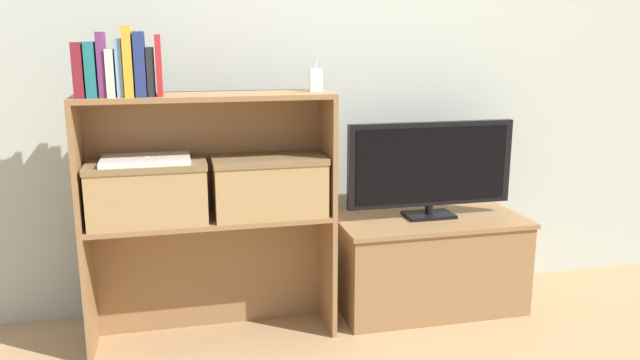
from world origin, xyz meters
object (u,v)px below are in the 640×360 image
Objects in this scene: tv_stand at (427,261)px; book_maroon at (80,70)px; storage_basket_left at (148,190)px; laptop at (146,159)px; book_mustard at (128,61)px; book_navy at (140,64)px; book_skyblue at (120,68)px; book_crimson at (159,65)px; book_teal at (92,69)px; baby_monitor at (316,80)px; tv at (431,166)px; book_ivory at (111,73)px; storage_basket_right at (269,183)px; book_charcoal at (151,72)px; book_plum at (102,65)px.

tv_stand is 4.35× the size of book_maroon.
storage_basket_left is 0.12m from laptop.
book_mustard is 0.04m from book_navy.
book_skyblue is 0.04m from book_mustard.
book_navy is 0.07m from book_crimson.
book_crimson is at bearing -11.28° from storage_basket_left.
book_maroon reaches higher than storage_basket_left.
book_teal is 1.63× the size of baby_monitor.
tv is 6.37× the size of baby_monitor.
baby_monitor is (0.74, 0.03, -0.06)m from book_skyblue.
book_teal is 1.15× the size of book_ivory.
laptop is at bearing 97.81° from book_navy.
book_navy reaches higher than book_maroon.
storage_basket_right is (0.57, 0.01, -0.45)m from book_ivory.
tv is 4.46× the size of book_ivory.
storage_basket_left is at bearing 160.44° from book_charcoal.
baby_monitor is (0.60, 0.03, -0.06)m from book_crimson.
book_mustard is 1.14× the size of book_crimson.
baby_monitor is 0.27× the size of storage_basket_left.
book_charcoal is at bearing 0.00° from book_plum.
laptop is (0.07, 0.01, -0.35)m from book_skyblue.
book_charcoal is at bearing 180.00° from book_crimson.
baby_monitor is (0.80, 0.03, -0.07)m from book_plum.
storage_basket_left is (-0.07, 0.01, -0.47)m from book_crimson.
book_skyblue is (0.06, 0.00, -0.01)m from book_plum.
storage_basket_right is (0.47, 0.00, 0.00)m from storage_basket_left.
tv_stand is at bearing 5.04° from storage_basket_left.
book_skyblue is 0.35m from laptop.
book_charcoal is at bearing 0.00° from book_mustard.
storage_basket_left is at bearing 7.63° from book_ivory.
book_teal is (-1.38, -0.12, 0.89)m from tv_stand.
book_plum is 0.17m from book_charcoal.
storage_basket_right is (0.47, 0.01, -0.48)m from book_navy.
book_ivory is (-1.32, -0.12, 0.43)m from tv.
book_skyblue is at bearing 180.00° from book_mustard.
tv_stand is 1.88× the size of storage_basket_left.
book_teal is at bearing 180.00° from book_crimson.
book_crimson reaches higher than book_maroon.
book_charcoal reaches higher than laptop.
laptop is (-0.00, 0.01, -0.36)m from book_navy.
tv_stand is 3.65× the size of book_navy.
storage_basket_right is (-0.74, -0.11, 0.43)m from tv_stand.
book_skyblue reaches higher than book_ivory.
tv_stand is 7.03× the size of baby_monitor.
book_mustard is (-1.26, -0.12, 0.92)m from tv_stand.
tv is at bearing -90.00° from tv_stand.
book_navy is 0.48m from storage_basket_left.
book_maroon is 0.84× the size of book_plum.
book_teal reaches higher than storage_basket_right.
baby_monitor is at bearing 2.72° from book_crimson.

